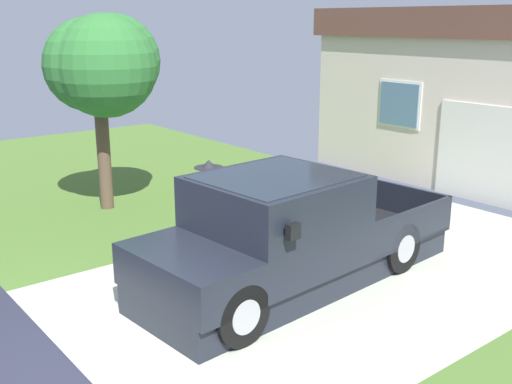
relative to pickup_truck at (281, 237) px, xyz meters
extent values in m
cube|color=#B4BAA3|center=(0.23, 1.25, -0.81)|extent=(5.20, 9.00, 0.06)
cube|color=#4C6F2C|center=(-8.37, 1.25, -0.81)|extent=(12.00, 9.00, 0.06)
cube|color=black|center=(-0.03, 0.42, -0.57)|extent=(2.13, 5.37, 0.42)
cube|color=black|center=(0.01, -0.12, 0.29)|extent=(2.05, 2.25, 1.29)
cube|color=#1E2833|center=(0.01, -0.12, 0.67)|extent=(1.81, 2.06, 0.54)
cube|color=black|center=(0.12, -1.69, -0.07)|extent=(1.98, 1.16, 0.57)
cube|color=black|center=(-0.14, 1.99, -0.33)|extent=(2.05, 2.25, 0.06)
cube|color=black|center=(0.78, 2.06, -0.06)|extent=(0.21, 2.12, 0.58)
cube|color=black|center=(-1.06, 1.92, -0.06)|extent=(0.21, 2.12, 0.58)
cube|color=black|center=(-0.22, 3.02, -0.06)|extent=(1.91, 0.20, 0.58)
cube|color=black|center=(1.11, -0.78, 0.57)|extent=(0.11, 0.19, 0.20)
cylinder|color=black|center=(0.93, -1.48, -0.38)|extent=(0.32, 0.82, 0.80)
cylinder|color=#9E9EA3|center=(0.93, -1.48, -0.38)|extent=(0.31, 0.46, 0.44)
cylinder|color=black|center=(-0.71, -1.59, -0.38)|extent=(0.32, 0.82, 0.80)
cylinder|color=#9E9EA3|center=(-0.71, -1.59, -0.38)|extent=(0.31, 0.46, 0.44)
cylinder|color=black|center=(0.70, 1.84, -0.38)|extent=(0.32, 0.82, 0.80)
cylinder|color=#9E9EA3|center=(0.70, 1.84, -0.38)|extent=(0.31, 0.46, 0.44)
cylinder|color=black|center=(-0.95, 1.72, -0.38)|extent=(0.32, 0.82, 0.80)
cylinder|color=#9E9EA3|center=(-0.95, 1.72, -0.38)|extent=(0.31, 0.46, 0.44)
cylinder|color=navy|center=(-1.57, -0.25, -0.33)|extent=(0.13, 0.13, 0.89)
cylinder|color=navy|center=(-1.24, -0.34, -0.33)|extent=(0.13, 0.13, 0.89)
cylinder|color=silver|center=(-1.40, -0.29, 0.36)|extent=(0.31, 0.31, 0.57)
cylinder|color=brown|center=(-1.58, -0.24, 0.30)|extent=(0.09, 0.09, 0.63)
cylinder|color=brown|center=(-1.23, -0.34, 0.30)|extent=(0.09, 0.09, 0.63)
sphere|color=brown|center=(-1.40, -0.29, 0.78)|extent=(0.22, 0.22, 0.22)
cylinder|color=#232328|center=(-1.40, -0.29, 0.82)|extent=(0.46, 0.46, 0.01)
cone|color=#232328|center=(-1.40, -0.29, 0.89)|extent=(0.23, 0.23, 0.12)
cube|color=beige|center=(-1.54, -0.45, -0.68)|extent=(0.36, 0.18, 0.19)
torus|color=beige|center=(-1.54, -0.45, -0.53)|extent=(0.33, 0.02, 0.33)
cube|color=silver|center=(-0.35, 6.24, 0.28)|extent=(2.78, 0.06, 2.11)
cube|color=slate|center=(-2.94, 6.24, 1.11)|extent=(1.10, 0.05, 1.00)
cube|color=silver|center=(-2.94, 6.25, 1.11)|extent=(1.23, 0.02, 1.12)
cylinder|color=brown|center=(-5.28, -0.26, 0.26)|extent=(0.27, 0.27, 2.07)
sphere|color=#2E7031|center=(-4.97, -0.24, 2.18)|extent=(2.01, 2.01, 2.01)
sphere|color=#2E7031|center=(-5.25, 0.07, 2.25)|extent=(1.86, 1.86, 1.86)
sphere|color=#2E7031|center=(-5.27, -0.42, 2.19)|extent=(1.85, 1.85, 1.85)
camera|label=1|loc=(6.28, -5.49, 3.04)|focal=42.82mm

